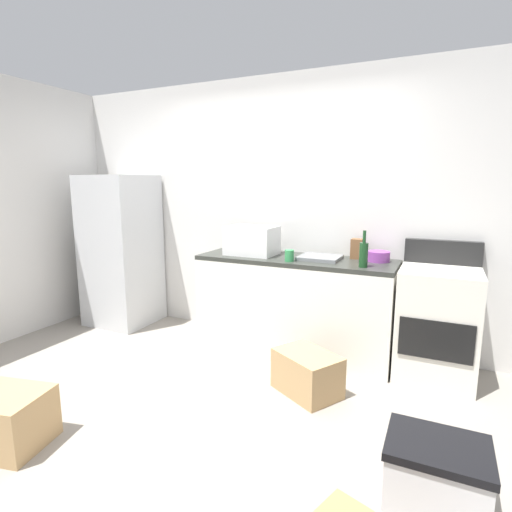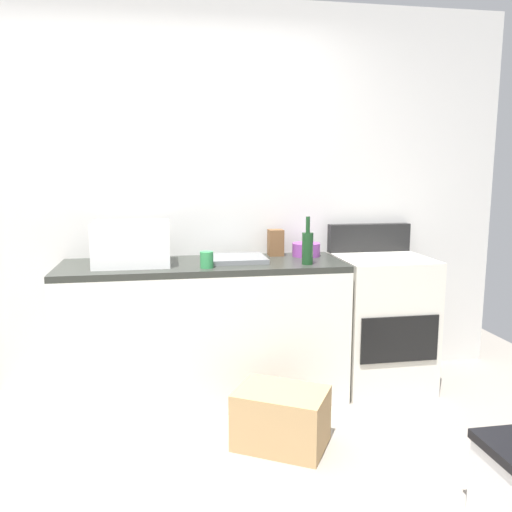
# 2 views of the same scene
# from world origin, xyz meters

# --- Properties ---
(wall_back) EXTENTS (5.00, 0.10, 2.60)m
(wall_back) POSITION_xyz_m (0.00, 1.55, 1.30)
(wall_back) COLOR silver
(wall_back) RESTS_ON ground_plane
(kitchen_counter) EXTENTS (1.80, 0.60, 0.90)m
(kitchen_counter) POSITION_xyz_m (0.30, 1.20, 0.45)
(kitchen_counter) COLOR silver
(kitchen_counter) RESTS_ON ground_plane
(stove_oven) EXTENTS (0.60, 0.61, 1.10)m
(stove_oven) POSITION_xyz_m (1.52, 1.21, 0.47)
(stove_oven) COLOR silver
(stove_oven) RESTS_ON ground_plane
(microwave) EXTENTS (0.46, 0.34, 0.27)m
(microwave) POSITION_xyz_m (-0.14, 1.19, 1.04)
(microwave) COLOR white
(microwave) RESTS_ON kitchen_counter
(sink_basin) EXTENTS (0.36, 0.32, 0.03)m
(sink_basin) POSITION_xyz_m (0.53, 1.22, 0.92)
(sink_basin) COLOR slate
(sink_basin) RESTS_ON kitchen_counter
(wine_bottle) EXTENTS (0.07, 0.07, 0.30)m
(wine_bottle) POSITION_xyz_m (0.94, 1.03, 1.01)
(wine_bottle) COLOR #193F1E
(wine_bottle) RESTS_ON kitchen_counter
(coffee_mug) EXTENTS (0.08, 0.08, 0.10)m
(coffee_mug) POSITION_xyz_m (0.31, 1.01, 0.95)
(coffee_mug) COLOR #338C4C
(coffee_mug) RESTS_ON kitchen_counter
(knife_block) EXTENTS (0.10, 0.10, 0.18)m
(knife_block) POSITION_xyz_m (0.82, 1.39, 0.99)
(knife_block) COLOR brown
(knife_block) RESTS_ON kitchen_counter
(mixing_bowl) EXTENTS (0.19, 0.19, 0.09)m
(mixing_bowl) POSITION_xyz_m (1.02, 1.33, 0.95)
(mixing_bowl) COLOR purple
(mixing_bowl) RESTS_ON kitchen_counter
(cardboard_box_large) EXTENTS (0.58, 0.53, 0.31)m
(cardboard_box_large) POSITION_xyz_m (0.66, 0.49, 0.16)
(cardboard_box_large) COLOR tan
(cardboard_box_large) RESTS_ON ground_plane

